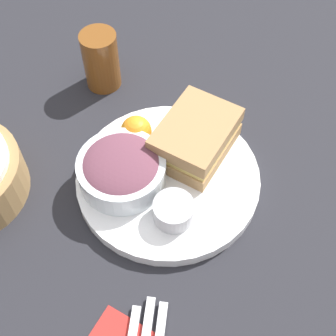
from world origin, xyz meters
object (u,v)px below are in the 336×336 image
at_px(sandwich, 196,137).
at_px(dressing_cup, 174,211).
at_px(drink_glass, 101,60).
at_px(salad_bowl, 122,169).
at_px(plate, 168,179).

bearing_deg(sandwich, dressing_cup, -166.19).
bearing_deg(drink_glass, sandwich, -106.92).
relative_size(salad_bowl, drink_glass, 1.24).
bearing_deg(sandwich, plate, 169.21).
xyz_separation_m(salad_bowl, drink_glass, (0.18, 0.16, 0.01)).
relative_size(salad_bowl, dressing_cup, 2.23).
bearing_deg(salad_bowl, dressing_cup, -100.70).
height_order(plate, drink_glass, drink_glass).
xyz_separation_m(dressing_cup, drink_glass, (0.20, 0.26, 0.02)).
height_order(plate, sandwich, sandwich).
height_order(salad_bowl, drink_glass, drink_glass).
bearing_deg(dressing_cup, sandwich, 13.81).
relative_size(sandwich, drink_glass, 1.25).
bearing_deg(sandwich, drink_glass, 73.08).
bearing_deg(salad_bowl, drink_glass, 41.74).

